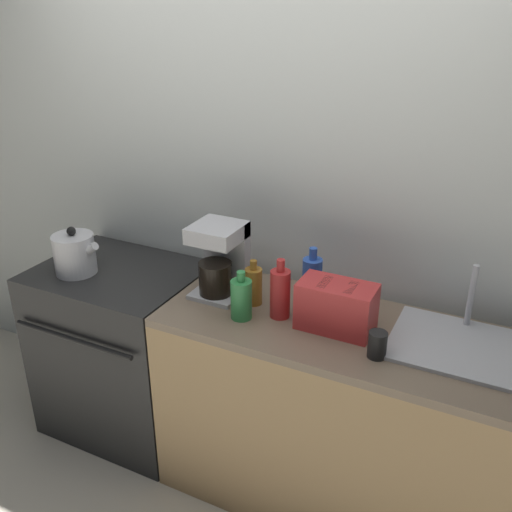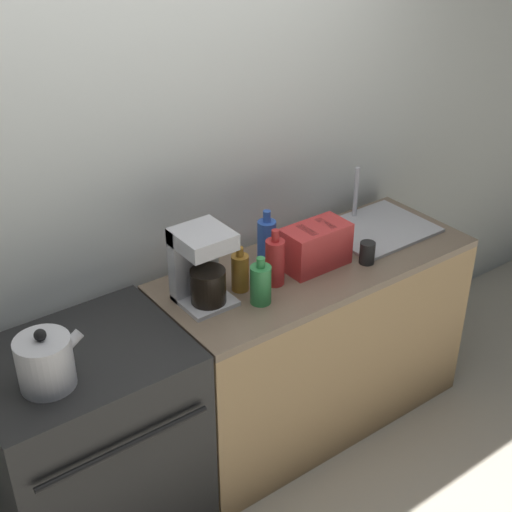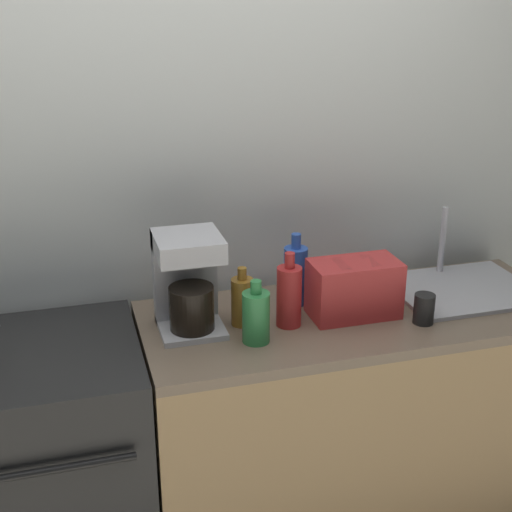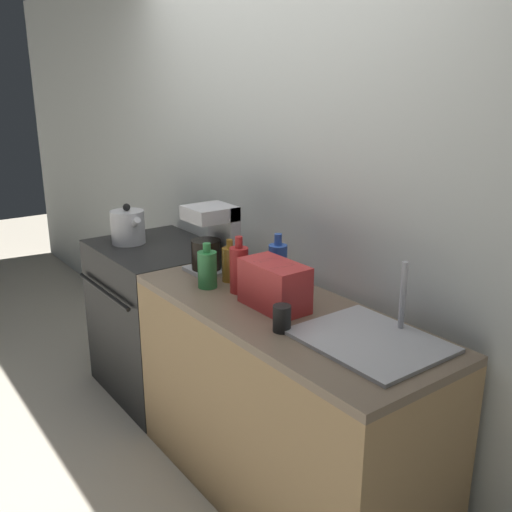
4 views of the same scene
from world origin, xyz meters
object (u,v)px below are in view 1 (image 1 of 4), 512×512
object	(u,v)px
bottle_red	(280,293)
bottle_blue	(312,281)
kettle	(75,254)
toaster	(336,306)
cup_black	(377,345)
bottle_amber	(253,286)
coffee_maker	(220,258)
bottle_green	(241,299)
stove	(125,347)

from	to	relation	value
bottle_red	bottle_blue	size ratio (longest dim) A/B	0.99
kettle	toaster	xyz separation A→B (m)	(1.30, 0.07, 0.00)
cup_black	bottle_amber	bearing A→B (deg)	164.88
bottle_amber	cup_black	size ratio (longest dim) A/B	1.97
coffee_maker	bottle_red	world-z (taller)	coffee_maker
bottle_amber	cup_black	xyz separation A→B (m)	(0.60, -0.16, -0.03)
bottle_green	cup_black	bearing A→B (deg)	-2.78
coffee_maker	bottle_blue	bearing A→B (deg)	11.94
stove	bottle_blue	xyz separation A→B (m)	(0.98, 0.12, 0.56)
kettle	bottle_amber	world-z (taller)	kettle
cup_black	stove	bearing A→B (deg)	173.65
bottle_red	bottle_amber	bearing A→B (deg)	161.57
bottle_red	bottle_green	bearing A→B (deg)	-149.15
coffee_maker	bottle_blue	xyz separation A→B (m)	(0.41, 0.09, -0.06)
toaster	bottle_red	distance (m)	0.24
bottle_green	bottle_blue	distance (m)	0.33
stove	cup_black	xyz separation A→B (m)	(1.35, -0.15, 0.50)
stove	cup_black	distance (m)	1.45
kettle	bottle_red	distance (m)	1.06
bottle_green	bottle_blue	world-z (taller)	bottle_blue
stove	bottle_red	bearing A→B (deg)	-2.46
bottle_green	bottle_amber	xyz separation A→B (m)	(-0.01, 0.13, -0.00)
cup_black	bottle_red	bearing A→B (deg)	166.00
bottle_green	coffee_maker	bearing A→B (deg)	139.76
kettle	bottle_blue	size ratio (longest dim) A/B	0.94
toaster	bottle_blue	bearing A→B (deg)	137.77
bottle_red	bottle_amber	size ratio (longest dim) A/B	1.27
toaster	bottle_green	xyz separation A→B (m)	(-0.38, -0.10, -0.01)
stove	bottle_red	world-z (taller)	bottle_red
stove	bottle_red	distance (m)	1.07
stove	bottle_amber	xyz separation A→B (m)	(0.76, 0.01, 0.54)
coffee_maker	bottle_green	bearing A→B (deg)	-40.24
stove	bottle_amber	size ratio (longest dim) A/B	4.47
coffee_maker	bottle_green	distance (m)	0.26
toaster	bottle_amber	world-z (taller)	bottle_amber
toaster	bottle_blue	xyz separation A→B (m)	(-0.16, 0.15, 0.01)
kettle	cup_black	size ratio (longest dim) A/B	2.38
bottle_red	bottle_blue	world-z (taller)	bottle_blue
toaster	bottle_blue	world-z (taller)	bottle_blue
stove	bottle_red	size ratio (longest dim) A/B	3.52
stove	bottle_red	xyz separation A→B (m)	(0.91, -0.04, 0.56)
stove	bottle_green	bearing A→B (deg)	-9.05
bottle_amber	cup_black	bearing A→B (deg)	-15.12
stove	bottle_amber	bearing A→B (deg)	0.82
bottle_red	bottle_amber	distance (m)	0.16
kettle	bottle_red	xyz separation A→B (m)	(1.06, 0.06, 0.01)
toaster	cup_black	bearing A→B (deg)	-31.11
bottle_green	toaster	bearing A→B (deg)	14.15
toaster	bottle_green	distance (m)	0.39
toaster	bottle_green	world-z (taller)	bottle_green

